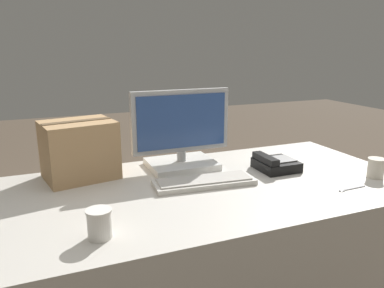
{
  "coord_description": "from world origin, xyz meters",
  "views": [
    {
      "loc": [
        -0.64,
        -1.37,
        1.3
      ],
      "look_at": [
        -0.03,
        0.14,
        0.86
      ],
      "focal_mm": 35.0,
      "sensor_mm": 36.0,
      "label": 1
    }
  ],
  "objects": [
    {
      "name": "office_desk",
      "position": [
        0.0,
        0.0,
        0.36
      ],
      "size": [
        1.8,
        0.9,
        0.71
      ],
      "color": "beige",
      "rests_on": "ground_plane"
    },
    {
      "name": "monitor",
      "position": [
        -0.03,
        0.27,
        0.87
      ],
      "size": [
        0.49,
        0.26,
        0.38
      ],
      "color": "white",
      "rests_on": "office_desk"
    },
    {
      "name": "keyboard",
      "position": [
        -0.02,
        0.01,
        0.73
      ],
      "size": [
        0.45,
        0.19,
        0.03
      ],
      "rotation": [
        0.0,
        0.0,
        -0.09
      ],
      "color": "beige",
      "rests_on": "office_desk"
    },
    {
      "name": "desk_phone",
      "position": [
        0.38,
        0.07,
        0.74
      ],
      "size": [
        0.18,
        0.18,
        0.08
      ],
      "rotation": [
        0.0,
        0.0,
        -0.01
      ],
      "color": "black",
      "rests_on": "office_desk"
    },
    {
      "name": "paper_cup_left",
      "position": [
        -0.51,
        -0.29,
        0.76
      ],
      "size": [
        0.08,
        0.08,
        0.1
      ],
      "color": "white",
      "rests_on": "office_desk"
    },
    {
      "name": "paper_cup_right",
      "position": [
        0.74,
        -0.2,
        0.76
      ],
      "size": [
        0.08,
        0.08,
        0.09
      ],
      "color": "beige",
      "rests_on": "office_desk"
    },
    {
      "name": "spoon",
      "position": [
        0.51,
        -0.27,
        0.72
      ],
      "size": [
        0.14,
        0.02,
        0.0
      ],
      "rotation": [
        0.0,
        0.0,
        3.18
      ],
      "color": "#B2B2B7",
      "rests_on": "office_desk"
    },
    {
      "name": "cardboard_box",
      "position": [
        -0.5,
        0.31,
        0.84
      ],
      "size": [
        0.34,
        0.29,
        0.26
      ],
      "rotation": [
        0.0,
        0.0,
        0.18
      ],
      "color": "tan",
      "rests_on": "office_desk"
    }
  ]
}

